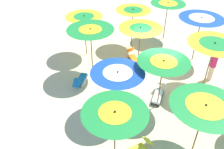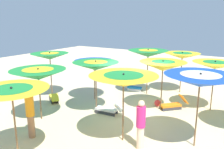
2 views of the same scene
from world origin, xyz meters
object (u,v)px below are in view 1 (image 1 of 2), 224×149
at_px(beach_umbrella_5, 163,65).
at_px(lounger_2, 158,94).
at_px(beach_umbrella_3, 168,6).
at_px(beachgoer_0, 213,65).
at_px(beach_umbrella_11, 84,19).
at_px(beach_umbrella_4, 205,110).
at_px(beach_umbrella_6, 140,32).
at_px(lounger_3, 81,80).
at_px(beach_umbrella_9, 118,76).
at_px(beach_umbrella_2, 201,21).
at_px(lounger_0, 134,58).
at_px(beach_umbrella_1, 214,47).
at_px(beach_umbrella_8, 115,116).
at_px(beach_umbrella_10, 91,33).
at_px(beach_ball, 129,66).
at_px(beach_umbrella_7, 133,12).

relative_size(beach_umbrella_5, lounger_2, 1.79).
distance_m(beach_umbrella_3, beachgoer_0, 4.75).
distance_m(lounger_2, beachgoer_0, 3.13).
bearing_deg(beach_umbrella_5, beach_umbrella_11, -115.25).
distance_m(beach_umbrella_4, lounger_2, 3.36).
bearing_deg(beachgoer_0, lounger_2, 159.78).
relative_size(beach_umbrella_6, lounger_3, 1.89).
distance_m(beach_umbrella_4, beach_umbrella_9, 3.23).
bearing_deg(lounger_2, beach_umbrella_4, 37.20).
height_order(beach_umbrella_4, beach_umbrella_6, beach_umbrella_6).
distance_m(beach_umbrella_2, lounger_3, 6.64).
xyz_separation_m(beach_umbrella_2, lounger_0, (1.64, -2.81, -2.05)).
xyz_separation_m(beach_umbrella_5, beach_umbrella_6, (-2.37, -1.83, -0.07)).
height_order(beach_umbrella_11, lounger_3, beach_umbrella_11).
bearing_deg(lounger_0, beach_umbrella_6, -4.44).
bearing_deg(beach_umbrella_1, beach_umbrella_6, -92.10).
relative_size(beach_umbrella_2, beach_umbrella_8, 1.02).
height_order(beach_umbrella_1, beach_umbrella_8, beach_umbrella_8).
bearing_deg(beachgoer_0, lounger_3, 135.94).
relative_size(beach_umbrella_9, beach_umbrella_10, 0.84).
distance_m(beach_umbrella_2, beach_umbrella_3, 2.79).
relative_size(beach_umbrella_2, beach_ball, 8.12).
bearing_deg(beach_umbrella_3, beach_umbrella_11, -41.43).
relative_size(beach_umbrella_2, beach_umbrella_6, 1.07).
bearing_deg(beach_umbrella_9, beach_umbrella_8, 23.51).
bearing_deg(beach_umbrella_9, beach_ball, -165.37).
bearing_deg(beach_umbrella_8, lounger_2, 175.54).
xyz_separation_m(beach_umbrella_2, beach_umbrella_3, (-1.73, -2.17, -0.15)).
distance_m(beach_umbrella_7, lounger_3, 4.89).
bearing_deg(beach_ball, beach_umbrella_9, 14.63).
relative_size(beach_umbrella_1, lounger_0, 1.98).
relative_size(beach_umbrella_2, beach_umbrella_11, 1.07).
xyz_separation_m(beach_umbrella_1, lounger_2, (1.70, -1.67, -1.97)).
relative_size(beach_umbrella_4, beach_umbrella_11, 0.96).
xyz_separation_m(beach_umbrella_9, lounger_3, (-1.02, -2.42, -1.72)).
bearing_deg(lounger_2, beach_umbrella_10, -100.79).
relative_size(beach_umbrella_5, beach_ball, 7.72).
xyz_separation_m(beach_umbrella_1, beachgoer_0, (-0.75, 0.17, -1.29)).
height_order(beach_umbrella_6, lounger_3, beach_umbrella_6).
bearing_deg(beach_umbrella_4, beach_umbrella_6, -136.96).
relative_size(beach_umbrella_5, beachgoer_0, 1.43).
bearing_deg(beach_umbrella_2, beach_ball, -49.40).
height_order(beach_umbrella_7, beachgoer_0, beach_umbrella_7).
xyz_separation_m(beach_umbrella_8, lounger_0, (-6.09, -1.79, -2.02)).
height_order(beach_umbrella_2, beach_umbrella_9, beach_umbrella_2).
bearing_deg(beach_umbrella_11, beach_umbrella_8, 38.92).
height_order(beach_umbrella_2, beach_umbrella_3, beach_umbrella_2).
relative_size(beach_umbrella_3, beach_umbrella_5, 0.98).
bearing_deg(beach_umbrella_10, lounger_2, 85.17).
height_order(beach_umbrella_7, lounger_3, beach_umbrella_7).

